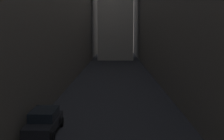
# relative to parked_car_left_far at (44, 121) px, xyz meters

# --- Properties ---
(ground_plane) EXTENTS (264.00, 264.00, 0.00)m
(ground_plane) POSITION_rel_parked_car_left_far_xyz_m (4.40, 21.08, -0.81)
(ground_plane) COLOR #232326
(parked_car_left_far) EXTENTS (1.89, 4.27, 1.54)m
(parked_car_left_far) POSITION_rel_parked_car_left_far_xyz_m (0.00, 0.00, 0.00)
(parked_car_left_far) COLOR black
(parked_car_left_far) RESTS_ON ground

